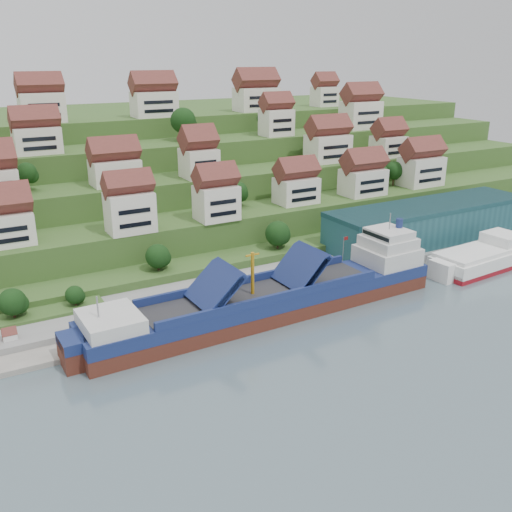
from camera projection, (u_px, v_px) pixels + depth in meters
ground at (301, 310)px, 116.71m from camera, size 300.00×300.00×0.00m
quay at (336, 266)px, 137.93m from camera, size 180.00×14.00×2.20m
hillside at (137, 173)px, 198.18m from camera, size 260.00×128.00×31.00m
hillside_village at (185, 151)px, 158.45m from camera, size 158.10×65.52×28.32m
hillside_trees at (188, 186)px, 147.16m from camera, size 135.04×62.13×31.87m
warehouse at (429, 222)px, 152.39m from camera, size 60.00×15.00×10.00m
flagpole at (344, 251)px, 131.03m from camera, size 1.28×0.16×8.00m
cargo_ship at (278, 298)px, 114.53m from camera, size 75.70×13.32×16.71m
second_ship at (484, 258)px, 139.66m from camera, size 29.21×12.55×8.28m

